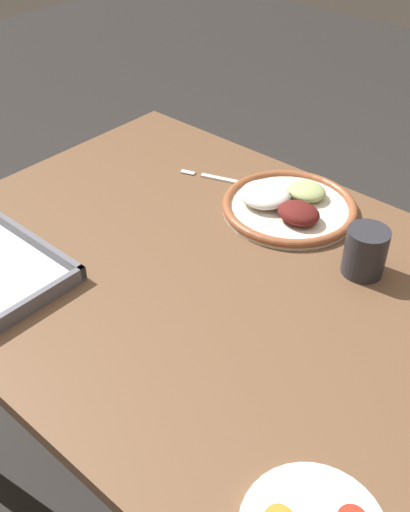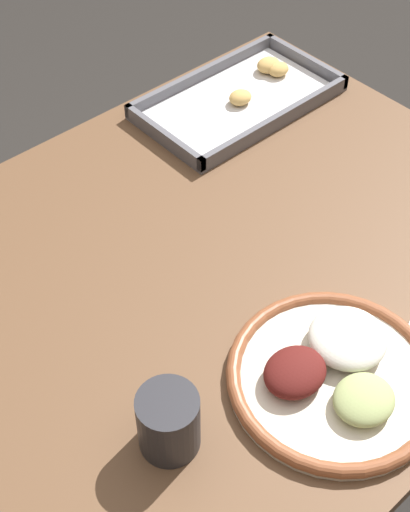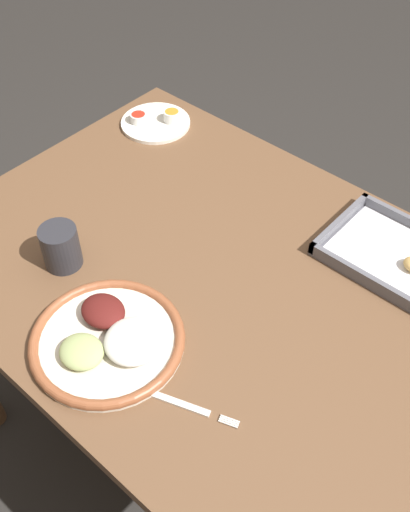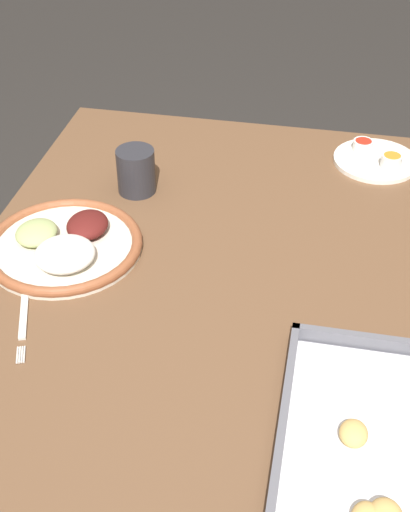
{
  "view_description": "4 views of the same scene",
  "coord_description": "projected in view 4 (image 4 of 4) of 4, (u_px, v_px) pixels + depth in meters",
  "views": [
    {
      "loc": [
        -0.59,
        0.66,
        1.49
      ],
      "look_at": [
        -0.0,
        0.0,
        0.8
      ],
      "focal_mm": 42.0,
      "sensor_mm": 36.0,
      "label": 1
    },
    {
      "loc": [
        -0.49,
        -0.55,
        1.6
      ],
      "look_at": [
        -0.0,
        0.0,
        0.8
      ],
      "focal_mm": 50.0,
      "sensor_mm": 36.0,
      "label": 2
    },
    {
      "loc": [
        0.56,
        -0.64,
        1.7
      ],
      "look_at": [
        -0.0,
        0.0,
        0.8
      ],
      "focal_mm": 42.0,
      "sensor_mm": 36.0,
      "label": 3
    },
    {
      "loc": [
        0.98,
        0.19,
        1.58
      ],
      "look_at": [
        -0.0,
        0.0,
        0.8
      ],
      "focal_mm": 50.0,
      "sensor_mm": 36.0,
      "label": 4
    }
  ],
  "objects": [
    {
      "name": "dining_table",
      "position": [
        205.0,
        316.0,
        1.36
      ],
      "size": [
        1.15,
        0.87,
        0.77
      ],
      "color": "brown",
      "rests_on": "ground_plane"
    },
    {
      "name": "dinner_plate",
      "position": [
        64.0,
        244.0,
        1.32
      ],
      "size": [
        0.29,
        0.29,
        0.05
      ],
      "color": "beige",
      "rests_on": "dining_table"
    },
    {
      "name": "ground_plane",
      "position": [
        205.0,
        509.0,
        1.76
      ],
      "size": [
        8.0,
        8.0,
        0.0
      ],
      "primitive_type": "plane",
      "color": "#282623"
    },
    {
      "name": "fork",
      "position": [
        24.0,
        317.0,
        1.19
      ],
      "size": [
        0.18,
        0.08,
        0.0
      ],
      "rotation": [
        0.0,
        0.0,
        0.34
      ],
      "color": "silver",
      "rests_on": "dining_table"
    },
    {
      "name": "baking_tray",
      "position": [
        359.0,
        448.0,
        0.97
      ],
      "size": [
        0.39,
        0.22,
        0.04
      ],
      "color": "#595960",
      "rests_on": "dining_table"
    },
    {
      "name": "drinking_cup",
      "position": [
        136.0,
        171.0,
        1.47
      ],
      "size": [
        0.08,
        0.08,
        0.09
      ],
      "color": "#28282D",
      "rests_on": "dining_table"
    },
    {
      "name": "saucer_plate",
      "position": [
        376.0,
        159.0,
        1.58
      ],
      "size": [
        0.19,
        0.19,
        0.04
      ],
      "color": "white",
      "rests_on": "dining_table"
    }
  ]
}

